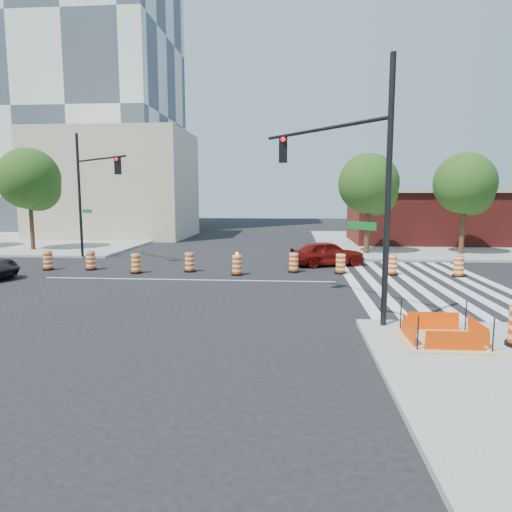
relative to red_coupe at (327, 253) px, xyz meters
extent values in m
plane|color=black|center=(-6.97, -4.99, -0.72)|extent=(120.00, 120.00, 0.00)
cube|color=gray|center=(11.03, 13.01, -0.65)|extent=(22.00, 22.00, 0.15)
cube|color=gray|center=(-24.97, 13.01, -0.65)|extent=(22.00, 22.00, 0.15)
cube|color=silver|center=(0.83, -4.99, -0.72)|extent=(0.45, 13.50, 0.01)
cube|color=silver|center=(1.73, -4.99, -0.72)|extent=(0.45, 13.50, 0.01)
cube|color=silver|center=(2.63, -4.99, -0.72)|extent=(0.45, 13.50, 0.01)
cube|color=silver|center=(3.53, -4.99, -0.72)|extent=(0.45, 13.50, 0.01)
cube|color=silver|center=(4.43, -4.99, -0.72)|extent=(0.45, 13.50, 0.01)
cube|color=silver|center=(5.33, -4.99, -0.72)|extent=(0.45, 13.50, 0.01)
cube|color=silver|center=(6.23, -4.99, -0.72)|extent=(0.45, 13.50, 0.01)
cube|color=silver|center=(7.13, -4.99, -0.72)|extent=(0.45, 13.50, 0.01)
cube|color=silver|center=(-6.97, -4.99, -0.72)|extent=(14.00, 0.12, 0.01)
cube|color=tan|center=(2.03, -13.99, -0.55)|extent=(2.20, 2.20, 0.05)
cube|color=#E63F04|center=(2.03, -14.89, -0.30)|extent=(1.44, 0.02, 0.55)
cube|color=#E63F04|center=(2.03, -13.09, -0.30)|extent=(1.44, 0.02, 0.55)
cube|color=#E63F04|center=(1.13, -13.99, -0.30)|extent=(0.02, 1.44, 0.55)
cube|color=#E63F04|center=(2.93, -13.99, -0.30)|extent=(0.02, 1.44, 0.55)
cylinder|color=black|center=(1.13, -14.89, -0.12)|extent=(0.04, 0.04, 0.90)
cylinder|color=black|center=(2.93, -14.89, -0.12)|extent=(0.04, 0.04, 0.90)
cylinder|color=black|center=(1.13, -13.09, -0.12)|extent=(0.04, 0.04, 0.90)
cylinder|color=black|center=(2.93, -13.09, -0.12)|extent=(0.04, 0.04, 0.90)
cube|color=silver|center=(-30.97, 29.01, 21.78)|extent=(28.00, 18.00, 45.00)
cube|color=maroon|center=(11.03, 13.01, 1.38)|extent=(16.00, 8.00, 4.20)
cube|color=gray|center=(11.03, 13.01, 3.68)|extent=(16.50, 8.50, 0.40)
cube|color=#B7AB8B|center=(-18.97, 17.01, 4.28)|extent=(14.00, 10.00, 10.00)
imported|color=#600B08|center=(0.00, 0.00, 0.00)|extent=(4.57, 3.04, 1.44)
cylinder|color=black|center=(0.75, -12.58, 3.32)|extent=(0.18, 0.18, 7.78)
cylinder|color=black|center=(-1.08, -10.31, 5.46)|extent=(3.76, 4.62, 0.12)
cube|color=black|center=(-2.37, -8.72, 4.97)|extent=(0.31, 0.27, 0.97)
sphere|color=#FF0C0C|center=(-2.37, -8.90, 5.31)|extent=(0.18, 0.18, 0.18)
cube|color=#0C591E|center=(0.14, -11.83, 2.35)|extent=(0.76, 0.93, 0.24)
cylinder|color=black|center=(-15.44, 1.95, 3.27)|extent=(0.17, 0.17, 7.69)
cylinder|color=black|center=(-13.22, 0.11, 5.39)|extent=(4.52, 3.77, 0.12)
cube|color=black|center=(-11.66, -1.18, 4.91)|extent=(0.31, 0.27, 0.96)
sphere|color=#FF0C0C|center=(-11.66, -1.36, 5.24)|extent=(0.17, 0.17, 0.17)
cube|color=#0C591E|center=(-14.70, 1.34, 2.31)|extent=(0.91, 0.77, 0.24)
cylinder|color=#382314|center=(-20.65, 5.20, 1.58)|extent=(0.29, 0.29, 4.60)
sphere|color=#204313|center=(-20.65, 5.20, 4.46)|extent=(4.32, 4.32, 4.32)
sphere|color=#204313|center=(-20.20, 5.47, 3.74)|extent=(3.17, 3.17, 3.17)
sphere|color=#204313|center=(-21.02, 5.02, 4.03)|extent=(2.88, 2.88, 2.88)
cylinder|color=#382314|center=(3.00, 4.96, 1.41)|extent=(0.35, 0.35, 4.26)
sphere|color=#204313|center=(3.00, 4.96, 4.06)|extent=(3.99, 3.99, 3.99)
sphere|color=#204313|center=(3.54, 5.29, 3.40)|extent=(2.93, 2.93, 2.93)
sphere|color=#204313|center=(2.57, 4.75, 3.67)|extent=(2.66, 2.66, 2.66)
cylinder|color=#382314|center=(9.24, 5.11, 1.41)|extent=(0.33, 0.33, 4.26)
sphere|color=#204313|center=(9.24, 5.11, 4.07)|extent=(3.99, 3.99, 3.99)
sphere|color=#204313|center=(9.75, 5.42, 3.40)|extent=(2.93, 2.93, 2.93)
sphere|color=#204313|center=(8.83, 4.91, 3.67)|extent=(2.66, 2.66, 2.66)
cylinder|color=black|center=(-15.11, -2.77, -0.67)|extent=(0.60, 0.60, 0.10)
cylinder|color=#F34A05|center=(-15.11, -2.77, -0.17)|extent=(0.48, 0.48, 0.95)
cylinder|color=black|center=(-12.84, -2.53, -0.67)|extent=(0.60, 0.60, 0.10)
cylinder|color=#F34A05|center=(-12.84, -2.53, -0.17)|extent=(0.48, 0.48, 0.95)
cylinder|color=black|center=(-10.02, -3.42, -0.67)|extent=(0.60, 0.60, 0.10)
cylinder|color=#F34A05|center=(-10.02, -3.42, -0.17)|extent=(0.48, 0.48, 0.95)
cylinder|color=black|center=(-7.37, -2.72, -0.67)|extent=(0.60, 0.60, 0.10)
cylinder|color=#F34A05|center=(-7.37, -2.72, -0.17)|extent=(0.48, 0.48, 0.95)
cylinder|color=black|center=(-4.76, -3.54, -0.67)|extent=(0.60, 0.60, 0.10)
cylinder|color=#F34A05|center=(-4.76, -3.54, -0.17)|extent=(0.48, 0.48, 0.95)
sphere|color=#FF990C|center=(-4.76, -3.54, 0.38)|extent=(0.16, 0.16, 0.16)
cylinder|color=black|center=(-1.91, -2.45, -0.67)|extent=(0.60, 0.60, 0.10)
cylinder|color=#F34A05|center=(-1.91, -2.45, -0.17)|extent=(0.48, 0.48, 0.95)
cylinder|color=black|center=(0.49, -2.67, -0.67)|extent=(0.60, 0.60, 0.10)
cylinder|color=#F34A05|center=(0.49, -2.67, -0.17)|extent=(0.48, 0.48, 0.95)
cylinder|color=black|center=(3.06, -2.87, -0.67)|extent=(0.60, 0.60, 0.10)
cylinder|color=#F34A05|center=(3.06, -2.87, -0.17)|extent=(0.48, 0.48, 0.95)
cylinder|color=black|center=(6.21, -3.13, -0.67)|extent=(0.60, 0.60, 0.10)
cylinder|color=#F34A05|center=(6.21, -3.13, -0.17)|extent=(0.48, 0.48, 0.95)
camera|label=1|loc=(-1.98, -26.09, 3.26)|focal=32.00mm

